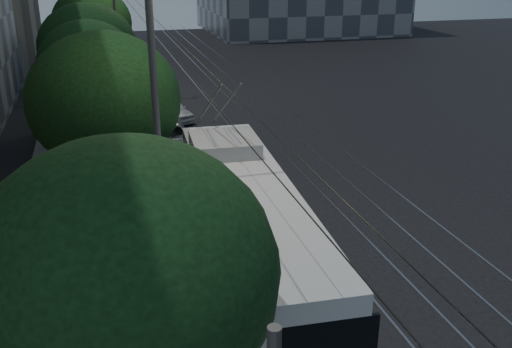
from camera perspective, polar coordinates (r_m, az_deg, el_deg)
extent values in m
plane|color=black|center=(18.10, 8.32, -9.44)|extent=(120.00, 120.00, 0.00)
cube|color=slate|center=(35.32, -16.55, 5.47)|extent=(5.00, 90.00, 0.15)
cube|color=gray|center=(36.00, -4.05, 6.49)|extent=(0.08, 90.00, 0.02)
cube|color=gray|center=(36.30, -1.81, 6.66)|extent=(0.08, 90.00, 0.02)
cube|color=gray|center=(36.69, 0.57, 6.83)|extent=(0.08, 90.00, 0.02)
cube|color=gray|center=(37.11, 2.73, 6.97)|extent=(0.08, 90.00, 0.02)
cylinder|color=black|center=(34.42, -11.28, 14.94)|extent=(0.02, 90.00, 0.02)
cylinder|color=black|center=(34.48, -10.08, 15.03)|extent=(0.02, 90.00, 0.02)
cylinder|color=#525255|center=(24.93, -12.14, 6.47)|extent=(0.14, 0.14, 6.00)
cylinder|color=#525255|center=(44.57, -14.10, 12.72)|extent=(0.14, 0.14, 6.00)
cylinder|color=#525255|center=(64.43, -14.87, 15.12)|extent=(0.14, 0.14, 6.00)
cube|color=silver|center=(16.49, -0.84, -5.54)|extent=(3.15, 11.87, 2.79)
cube|color=black|center=(17.09, -0.82, -9.28)|extent=(3.19, 11.91, 0.34)
cube|color=black|center=(16.86, -1.27, -4.45)|extent=(3.07, 9.43, 1.03)
cube|color=black|center=(11.65, 6.86, -16.90)|extent=(2.20, 0.20, 1.27)
cube|color=black|center=(21.66, -4.80, 1.74)|extent=(2.00, 0.19, 0.98)
cube|color=#2AFD38|center=(11.13, 7.06, -13.33)|extent=(1.57, 0.15, 0.31)
cube|color=#98989B|center=(18.50, -3.19, 2.98)|extent=(2.21, 2.27, 0.49)
cylinder|color=#525255|center=(19.12, -4.80, 6.79)|extent=(0.06, 4.43, 2.42)
cylinder|color=#525255|center=(19.24, -3.07, 6.92)|extent=(0.06, 4.43, 2.42)
cylinder|color=black|center=(14.47, 7.95, -15.85)|extent=(0.29, 0.98, 0.98)
cylinder|color=black|center=(19.10, -6.31, -5.91)|extent=(0.29, 0.98, 0.98)
cylinder|color=black|center=(19.56, 0.64, -5.08)|extent=(0.29, 0.98, 0.98)
cylinder|color=black|center=(20.77, -7.19, -3.61)|extent=(0.29, 0.98, 0.98)
cylinder|color=black|center=(21.20, -0.78, -2.91)|extent=(0.29, 0.98, 0.98)
imported|color=#9A9DA1|center=(27.73, -8.98, 3.39)|extent=(3.01, 5.77, 1.55)
imported|color=silver|center=(33.72, -8.45, 6.35)|extent=(2.57, 3.88, 1.23)
imported|color=silver|center=(39.11, -11.95, 8.36)|extent=(3.12, 5.31, 1.45)
imported|color=silver|center=(40.96, -11.27, 8.82)|extent=(2.32, 3.91, 1.22)
imported|color=#BCBBC0|center=(46.83, -12.32, 10.39)|extent=(2.78, 4.40, 1.39)
ellipsoid|color=black|center=(9.67, -12.87, -9.71)|extent=(5.07, 5.07, 4.56)
cylinder|color=#2F221A|center=(21.37, -14.12, -1.22)|extent=(0.44, 0.44, 2.46)
ellipsoid|color=black|center=(20.39, -14.93, 7.12)|extent=(5.25, 5.25, 4.73)
cylinder|color=#2F221A|center=(29.10, -15.78, 4.59)|extent=(0.44, 0.44, 2.42)
ellipsoid|color=black|center=(28.43, -16.38, 10.36)|extent=(4.73, 4.73, 4.26)
cylinder|color=#2F221A|center=(32.46, -15.89, 6.45)|extent=(0.44, 0.44, 2.61)
ellipsoid|color=black|center=(31.84, -16.47, 12.04)|extent=(5.11, 5.11, 4.60)
cylinder|color=#2F221A|center=(42.20, -15.61, 9.82)|extent=(0.44, 0.44, 2.67)
ellipsoid|color=black|center=(41.70, -16.07, 14.31)|extent=(5.35, 5.35, 4.81)
cylinder|color=#2F221A|center=(51.18, -15.62, 11.91)|extent=(0.44, 0.44, 3.00)
ellipsoid|color=black|center=(50.80, -15.98, 15.39)|extent=(4.36, 4.36, 3.93)
cylinder|color=#525255|center=(15.73, -10.13, 8.28)|extent=(0.20, 0.20, 11.45)
cylinder|color=#525255|center=(38.20, -13.89, 15.30)|extent=(0.20, 0.20, 11.15)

